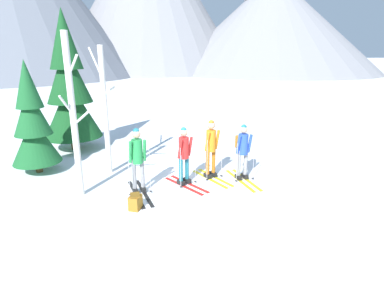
{
  "coord_description": "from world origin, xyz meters",
  "views": [
    {
      "loc": [
        -1.87,
        -7.93,
        3.57
      ],
      "look_at": [
        0.13,
        0.41,
        1.05
      ],
      "focal_mm": 29.0,
      "sensor_mm": 36.0,
      "label": 1
    }
  ],
  "objects_px": {
    "pine_tree_near": "(32,123)",
    "backpack_on_snow_front": "(135,202)",
    "skier_in_green": "(138,158)",
    "skier_in_blue": "(243,149)",
    "skier_in_orange": "(211,147)",
    "pine_tree_mid": "(69,88)",
    "birch_tree_tall": "(74,117)",
    "skier_in_red": "(184,154)",
    "birch_tree_slender": "(105,110)"
  },
  "relations": [
    {
      "from": "skier_in_orange",
      "to": "birch_tree_tall",
      "type": "relative_size",
      "value": 0.43
    },
    {
      "from": "skier_in_red",
      "to": "pine_tree_near",
      "type": "height_order",
      "value": "pine_tree_near"
    },
    {
      "from": "birch_tree_slender",
      "to": "skier_in_green",
      "type": "bearing_deg",
      "value": -65.09
    },
    {
      "from": "birch_tree_tall",
      "to": "skier_in_green",
      "type": "bearing_deg",
      "value": -8.1
    },
    {
      "from": "pine_tree_mid",
      "to": "skier_in_green",
      "type": "bearing_deg",
      "value": -65.16
    },
    {
      "from": "birch_tree_tall",
      "to": "birch_tree_slender",
      "type": "bearing_deg",
      "value": 65.01
    },
    {
      "from": "skier_in_red",
      "to": "pine_tree_mid",
      "type": "relative_size",
      "value": 0.33
    },
    {
      "from": "skier_in_blue",
      "to": "skier_in_green",
      "type": "bearing_deg",
      "value": -175.71
    },
    {
      "from": "skier_in_red",
      "to": "birch_tree_slender",
      "type": "relative_size",
      "value": 0.44
    },
    {
      "from": "skier_in_orange",
      "to": "skier_in_green",
      "type": "bearing_deg",
      "value": -165.86
    },
    {
      "from": "skier_in_red",
      "to": "birch_tree_tall",
      "type": "height_order",
      "value": "birch_tree_tall"
    },
    {
      "from": "skier_in_orange",
      "to": "pine_tree_mid",
      "type": "height_order",
      "value": "pine_tree_mid"
    },
    {
      "from": "skier_in_orange",
      "to": "birch_tree_slender",
      "type": "height_order",
      "value": "birch_tree_slender"
    },
    {
      "from": "skier_in_orange",
      "to": "birch_tree_slender",
      "type": "bearing_deg",
      "value": 158.6
    },
    {
      "from": "skier_in_red",
      "to": "birch_tree_slender",
      "type": "height_order",
      "value": "birch_tree_slender"
    },
    {
      "from": "pine_tree_mid",
      "to": "birch_tree_tall",
      "type": "xyz_separation_m",
      "value": [
        0.63,
        -4.34,
        -0.26
      ]
    },
    {
      "from": "pine_tree_near",
      "to": "skier_in_red",
      "type": "bearing_deg",
      "value": -25.41
    },
    {
      "from": "pine_tree_near",
      "to": "backpack_on_snow_front",
      "type": "xyz_separation_m",
      "value": [
        2.78,
        -3.14,
        -1.38
      ]
    },
    {
      "from": "skier_in_green",
      "to": "birch_tree_tall",
      "type": "height_order",
      "value": "birch_tree_tall"
    },
    {
      "from": "skier_in_green",
      "to": "birch_tree_slender",
      "type": "height_order",
      "value": "birch_tree_slender"
    },
    {
      "from": "backpack_on_snow_front",
      "to": "birch_tree_slender",
      "type": "bearing_deg",
      "value": 103.74
    },
    {
      "from": "backpack_on_snow_front",
      "to": "skier_in_orange",
      "type": "bearing_deg",
      "value": 32.17
    },
    {
      "from": "skier_in_red",
      "to": "birch_tree_slender",
      "type": "bearing_deg",
      "value": 144.9
    },
    {
      "from": "skier_in_green",
      "to": "birch_tree_tall",
      "type": "bearing_deg",
      "value": 171.9
    },
    {
      "from": "skier_in_orange",
      "to": "pine_tree_mid",
      "type": "bearing_deg",
      "value": 136.69
    },
    {
      "from": "skier_in_green",
      "to": "skier_in_orange",
      "type": "distance_m",
      "value": 2.22
    },
    {
      "from": "skier_in_green",
      "to": "birch_tree_slender",
      "type": "distance_m",
      "value": 2.11
    },
    {
      "from": "skier_in_orange",
      "to": "skier_in_blue",
      "type": "height_order",
      "value": "skier_in_orange"
    },
    {
      "from": "birch_tree_slender",
      "to": "backpack_on_snow_front",
      "type": "distance_m",
      "value": 3.2
    },
    {
      "from": "skier_in_red",
      "to": "pine_tree_mid",
      "type": "distance_m",
      "value": 5.67
    },
    {
      "from": "skier_in_red",
      "to": "skier_in_orange",
      "type": "xyz_separation_m",
      "value": [
        0.87,
        0.3,
        0.06
      ]
    },
    {
      "from": "pine_tree_near",
      "to": "birch_tree_slender",
      "type": "height_order",
      "value": "birch_tree_slender"
    },
    {
      "from": "skier_in_orange",
      "to": "backpack_on_snow_front",
      "type": "bearing_deg",
      "value": -147.83
    },
    {
      "from": "skier_in_red",
      "to": "pine_tree_near",
      "type": "relative_size",
      "value": 0.48
    },
    {
      "from": "skier_in_red",
      "to": "pine_tree_mid",
      "type": "height_order",
      "value": "pine_tree_mid"
    },
    {
      "from": "skier_in_blue",
      "to": "backpack_on_snow_front",
      "type": "bearing_deg",
      "value": -160.27
    },
    {
      "from": "skier_in_orange",
      "to": "skier_in_red",
      "type": "bearing_deg",
      "value": -160.79
    },
    {
      "from": "skier_in_red",
      "to": "backpack_on_snow_front",
      "type": "distance_m",
      "value": 1.97
    },
    {
      "from": "pine_tree_mid",
      "to": "backpack_on_snow_front",
      "type": "distance_m",
      "value": 6.18
    },
    {
      "from": "skier_in_orange",
      "to": "skier_in_blue",
      "type": "distance_m",
      "value": 0.91
    },
    {
      "from": "skier_in_orange",
      "to": "birch_tree_tall",
      "type": "xyz_separation_m",
      "value": [
        -3.62,
        -0.33,
        1.11
      ]
    },
    {
      "from": "pine_tree_near",
      "to": "backpack_on_snow_front",
      "type": "bearing_deg",
      "value": -48.54
    },
    {
      "from": "skier_in_red",
      "to": "skier_in_orange",
      "type": "relative_size",
      "value": 0.95
    },
    {
      "from": "skier_in_blue",
      "to": "pine_tree_mid",
      "type": "xyz_separation_m",
      "value": [
        -5.11,
        4.33,
        1.41
      ]
    },
    {
      "from": "skier_in_green",
      "to": "skier_in_blue",
      "type": "relative_size",
      "value": 1.04
    },
    {
      "from": "skier_in_green",
      "to": "birch_tree_tall",
      "type": "distance_m",
      "value": 1.85
    },
    {
      "from": "pine_tree_near",
      "to": "skier_in_orange",
      "type": "bearing_deg",
      "value": -18.49
    },
    {
      "from": "pine_tree_mid",
      "to": "birch_tree_tall",
      "type": "height_order",
      "value": "pine_tree_mid"
    },
    {
      "from": "pine_tree_mid",
      "to": "birch_tree_tall",
      "type": "relative_size",
      "value": 1.25
    },
    {
      "from": "skier_in_blue",
      "to": "birch_tree_tall",
      "type": "distance_m",
      "value": 4.62
    }
  ]
}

